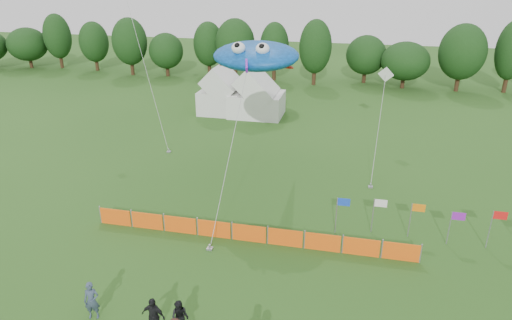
% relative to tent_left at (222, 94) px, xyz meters
% --- Properties ---
extents(treeline, '(104.57, 8.78, 8.36)m').
position_rel_tent_left_xyz_m(treeline, '(10.53, 15.15, 2.22)').
color(treeline, '#382314').
rests_on(treeline, ground).
extents(tent_left, '(4.40, 4.40, 3.88)m').
position_rel_tent_left_xyz_m(tent_left, '(0.00, 0.00, 0.00)').
color(tent_left, silver).
rests_on(tent_left, ground).
extents(tent_right, '(5.33, 4.26, 3.76)m').
position_rel_tent_left_xyz_m(tent_right, '(3.70, -0.37, -0.06)').
color(tent_right, silver).
rests_on(tent_right, ground).
extents(barrier_fence, '(17.90, 0.06, 1.00)m').
position_rel_tent_left_xyz_m(barrier_fence, '(8.36, -23.06, -1.46)').
color(barrier_fence, '#F7580D').
rests_on(barrier_fence, ground).
extents(flag_row, '(10.73, 0.56, 2.26)m').
position_rel_tent_left_xyz_m(flag_row, '(18.04, -20.88, -0.53)').
color(flag_row, gray).
rests_on(flag_row, ground).
extents(spectator_a, '(0.73, 0.58, 1.77)m').
position_rel_tent_left_xyz_m(spectator_a, '(3.25, -30.28, -1.08)').
color(spectator_a, '#334156').
rests_on(spectator_a, ground).
extents(spectator_b, '(0.77, 0.60, 1.57)m').
position_rel_tent_left_xyz_m(spectator_b, '(7.24, -30.32, -1.17)').
color(spectator_b, black).
rests_on(spectator_b, ground).
extents(spectator_d, '(1.06, 0.51, 1.76)m').
position_rel_tent_left_xyz_m(spectator_d, '(6.19, -30.57, -1.08)').
color(spectator_d, black).
rests_on(spectator_d, ground).
extents(stingray_kite, '(7.14, 15.96, 9.95)m').
position_rel_tent_left_xyz_m(stingray_kite, '(7.20, -15.83, 6.92)').
color(stingray_kite, blue).
rests_on(stingray_kite, ground).
extents(small_kite_white, '(1.53, 9.79, 6.48)m').
position_rel_tent_left_xyz_m(small_kite_white, '(15.47, -7.75, 2.37)').
color(small_kite_white, white).
rests_on(small_kite_white, ground).
extents(small_kite_dark, '(5.66, 5.04, 12.86)m').
position_rel_tent_left_xyz_m(small_kite_dark, '(-4.12, -8.91, 5.51)').
color(small_kite_dark, black).
rests_on(small_kite_dark, ground).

